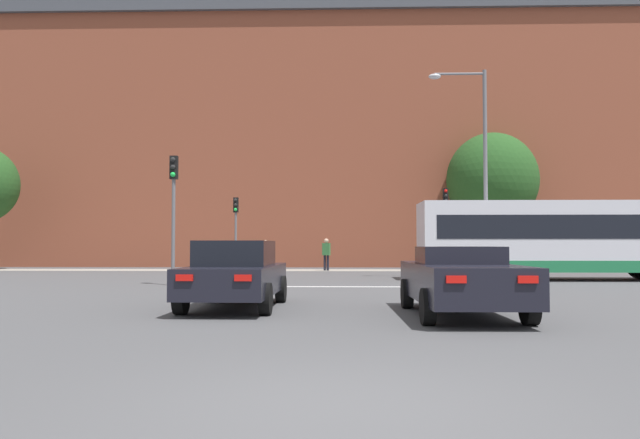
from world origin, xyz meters
TOP-DOWN VIEW (x-y plane):
  - ground_plane at (0.00, 0.00)m, footprint 400.00×400.00m
  - stop_line_strip at (0.00, 15.21)m, footprint 9.02×0.30m
  - far_pavement at (0.00, 28.34)m, footprint 70.02×2.50m
  - brick_civic_building at (-0.58, 40.57)m, footprint 47.07×16.62m
  - car_saloon_left at (-2.28, 8.27)m, footprint 1.97×4.46m
  - car_roadster_right at (2.36, 6.93)m, footprint 2.02×4.70m
  - bus_crossing_lead at (8.79, 19.28)m, footprint 11.20×2.67m
  - traffic_light_far_right at (5.65, 27.81)m, footprint 0.26×0.31m
  - traffic_light_near_left at (-5.66, 15.71)m, footprint 0.26×0.31m
  - traffic_light_far_left at (-5.52, 27.70)m, footprint 0.26×0.31m
  - street_lamp_junction at (5.56, 19.93)m, footprint 2.35×0.36m
  - pedestrian_waiting at (-0.68, 27.78)m, footprint 0.45×0.33m
  - pedestrian_walking_east at (-4.06, 28.88)m, footprint 0.46×0.40m
  - pedestrian_walking_west at (6.18, 27.79)m, footprint 0.31×0.44m
  - tree_kerbside at (9.00, 31.36)m, footprint 5.31×5.31m

SIDE VIEW (x-z plane):
  - ground_plane at x=0.00m, z-range 0.00..0.00m
  - stop_line_strip at x=0.00m, z-range 0.00..0.01m
  - far_pavement at x=0.00m, z-range 0.00..0.01m
  - car_roadster_right at x=2.36m, z-range 0.03..1.38m
  - car_saloon_left at x=-2.28m, z-range 0.01..1.48m
  - pedestrian_walking_east at x=-4.06m, z-range 0.14..1.77m
  - pedestrian_waiting at x=-0.68m, z-range 0.15..1.86m
  - pedestrian_walking_west at x=6.18m, z-range 0.15..1.87m
  - bus_crossing_lead at x=8.79m, z-range 0.11..3.16m
  - traffic_light_far_left at x=-5.52m, z-range 0.69..4.59m
  - traffic_light_far_right at x=5.65m, z-range 0.74..5.11m
  - traffic_light_near_left at x=-5.66m, z-range 0.75..5.18m
  - street_lamp_junction at x=5.56m, z-range 0.86..9.36m
  - tree_kerbside at x=9.00m, z-range 1.18..9.14m
  - brick_civic_building at x=-0.58m, z-range -3.63..21.52m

